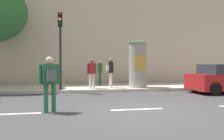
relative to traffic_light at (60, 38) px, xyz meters
The scene contains 11 objects.
ground_plane 6.59m from the traffic_light, 62.69° to the right, with size 80.00×80.00×0.00m, color #38383A.
sidewalk_curb 4.32m from the traffic_light, 33.07° to the left, with size 36.00×4.00×0.15m, color #B2ADA3.
lane_markings 6.59m from the traffic_light, 62.69° to the right, with size 25.80×0.16×0.01m.
building_backdrop 7.69m from the traffic_light, 68.19° to the left, with size 36.00×5.00×10.84m, color #B7A893.
traffic_light is the anchor object (origin of this frame).
poster_column 4.81m from the traffic_light, ahead, with size 1.16×1.16×2.88m.
pedestrian_with_bag 5.55m from the traffic_light, 91.45° to the right, with size 0.63×0.48×1.76m.
pedestrian_near_pole 2.52m from the traffic_light, 14.32° to the left, with size 0.57×0.53×1.68m.
pedestrian_tallest 4.12m from the traffic_light, 46.91° to the left, with size 0.41×0.65×1.66m.
pedestrian_in_dark_shirt 2.29m from the traffic_light, 128.71° to the left, with size 0.51×0.43×1.61m.
pedestrian_in_light_jacket 3.43m from the traffic_light, 13.91° to the left, with size 0.39×0.57×1.76m.
Camera 1 is at (-2.24, -7.39, 1.49)m, focal length 36.75 mm.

